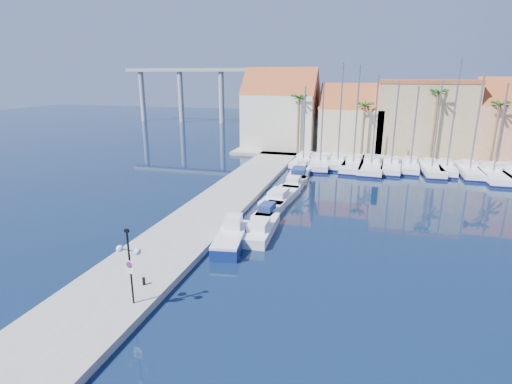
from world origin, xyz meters
TOP-DOWN VIEW (x-y plane):
  - ground at (0.00, 0.00)m, footprint 260.00×260.00m
  - quay_west at (-9.00, 13.50)m, footprint 6.00×77.00m
  - shore_north at (10.00, 48.00)m, footprint 54.00×16.00m
  - lamp_post at (-7.00, -4.21)m, footprint 1.51×0.46m
  - bollard at (-7.51, -2.26)m, footprint 0.19×0.19m
  - fishing_boat at (-4.75, 5.84)m, footprint 2.81×6.12m
  - motorboat_west_0 at (-3.15, 8.56)m, footprint 2.41×6.73m
  - motorboat_west_1 at (-3.53, 12.89)m, footprint 2.10×5.40m
  - motorboat_west_2 at (-3.49, 17.87)m, footprint 3.06×7.53m
  - motorboat_west_3 at (-3.00, 23.44)m, footprint 2.03×6.03m
  - motorboat_west_4 at (-3.35, 28.34)m, footprint 2.89×7.61m
  - motorboat_west_5 at (-3.74, 33.19)m, footprint 2.13×5.64m
  - motorboat_west_6 at (-3.43, 38.38)m, footprint 3.08×7.63m
  - sailboat_0 at (-4.05, 36.43)m, footprint 2.89×9.38m
  - sailboat_1 at (-1.51, 35.84)m, footprint 3.14×10.29m
  - sailboat_2 at (0.84, 36.81)m, footprint 2.82×8.78m
  - sailboat_3 at (3.16, 35.91)m, footprint 3.54×10.83m
  - sailboat_4 at (5.60, 36.03)m, footprint 3.62×11.90m
  - sailboat_5 at (8.25, 36.33)m, footprint 3.26×9.91m
  - sailboat_6 at (10.78, 36.84)m, footprint 2.94×8.81m
  - sailboat_7 at (13.34, 36.01)m, footprint 2.90×9.50m
  - sailboat_8 at (15.36, 36.59)m, footprint 2.71×8.32m
  - sailboat_9 at (18.06, 36.19)m, footprint 2.63×9.36m
  - sailboat_10 at (20.54, 35.28)m, footprint 3.14×11.55m
  - sailboat_11 at (22.83, 35.59)m, footprint 2.99×10.83m
  - building_0 at (-10.00, 47.00)m, footprint 12.30×9.00m
  - building_1 at (2.00, 47.00)m, footprint 10.30×8.00m
  - building_2 at (13.00, 48.00)m, footprint 14.20×10.20m
  - building_3 at (25.00, 47.00)m, footprint 10.30×8.00m
  - palm_0 at (-6.00, 42.00)m, footprint 2.60×2.60m
  - palm_1 at (4.00, 42.00)m, footprint 2.60×2.60m
  - palm_2 at (14.00, 42.00)m, footprint 2.60×2.60m
  - palm_3 at (22.00, 42.00)m, footprint 2.60×2.60m
  - viaduct at (-39.07, 82.00)m, footprint 48.00×2.20m

SIDE VIEW (x-z plane):
  - ground at x=0.00m, z-range 0.00..0.00m
  - quay_west at x=-9.00m, z-range 0.00..0.50m
  - shore_north at x=10.00m, z-range 0.00..0.50m
  - motorboat_west_1 at x=-3.53m, z-range -0.19..1.21m
  - motorboat_west_6 at x=-3.43m, z-range -0.19..1.21m
  - motorboat_west_0 at x=-3.15m, z-range -0.19..1.21m
  - motorboat_west_2 at x=-3.49m, z-range -0.19..1.21m
  - motorboat_west_3 at x=-3.00m, z-range -0.19..1.21m
  - motorboat_west_5 at x=-3.74m, z-range -0.19..1.21m
  - motorboat_west_4 at x=-3.35m, z-range -0.19..1.21m
  - sailboat_10 at x=20.54m, z-range -5.34..6.45m
  - sailboat_4 at x=5.60m, z-range -5.83..6.97m
  - sailboat_1 at x=-1.51m, z-range -5.39..6.54m
  - sailboat_11 at x=22.83m, z-range -5.81..6.96m
  - sailboat_0 at x=-4.05m, z-range -5.03..6.19m
  - sailboat_5 at x=8.25m, z-range -5.35..6.51m
  - sailboat_7 at x=13.34m, z-range -5.49..6.66m
  - sailboat_6 at x=10.78m, z-range -5.07..6.25m
  - sailboat_3 at x=3.16m, z-range -6.41..7.59m
  - sailboat_9 at x=18.06m, z-range -5.71..6.91m
  - sailboat_2 at x=0.84m, z-range -6.53..7.81m
  - sailboat_8 at x=15.36m, z-range -6.76..8.10m
  - fishing_boat at x=-4.75m, z-range -0.35..1.72m
  - bollard at x=-7.51m, z-range 0.50..0.97m
  - lamp_post at x=-7.00m, z-range 1.19..5.63m
  - building_1 at x=2.00m, z-range -0.20..10.80m
  - building_3 at x=25.00m, z-range -0.14..11.86m
  - building_2 at x=13.00m, z-range 0.51..12.01m
  - building_0 at x=-10.00m, z-range -0.23..13.27m
  - palm_1 at x=4.00m, z-range 3.56..12.71m
  - palm_3 at x=22.00m, z-range 3.78..13.43m
  - palm_0 at x=-6.00m, z-range 4.00..14.15m
  - palm_2 at x=14.00m, z-range 4.44..15.59m
  - viaduct at x=-39.07m, z-range 3.02..17.47m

